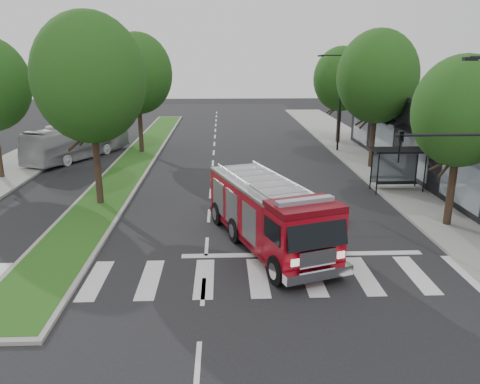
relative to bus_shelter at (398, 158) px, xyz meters
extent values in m
plane|color=black|center=(-11.20, -8.15, -2.04)|extent=(140.00, 140.00, 0.00)
cube|color=gray|center=(1.30, 1.85, -1.96)|extent=(5.00, 80.00, 0.15)
cube|color=gray|center=(-17.20, 9.85, -1.97)|extent=(3.00, 50.00, 0.14)
cube|color=#164E16|center=(-17.20, 9.85, -1.89)|extent=(2.60, 49.50, 0.02)
cube|color=black|center=(5.80, 1.85, 0.46)|extent=(8.00, 30.00, 5.00)
cylinder|color=black|center=(-1.40, -0.75, -0.79)|extent=(0.08, 0.08, 2.50)
cylinder|color=black|center=(1.40, -0.75, -0.79)|extent=(0.08, 0.08, 2.50)
cylinder|color=black|center=(-1.40, 0.45, -0.79)|extent=(0.08, 0.08, 2.50)
cylinder|color=black|center=(1.40, 0.45, -0.79)|extent=(0.08, 0.08, 2.50)
cube|color=black|center=(0.00, -0.15, 0.51)|extent=(3.20, 1.60, 0.12)
cube|color=#8C99A5|center=(0.00, 0.55, -0.74)|extent=(2.80, 0.04, 1.80)
cube|color=black|center=(0.00, -0.15, -1.49)|extent=(2.40, 0.40, 0.08)
cylinder|color=black|center=(0.30, -6.15, -0.17)|extent=(0.36, 0.36, 3.74)
ellipsoid|color=#103C10|center=(0.30, -6.15, 3.49)|extent=(4.40, 4.40, 5.06)
cylinder|color=black|center=(0.30, 5.85, 0.16)|extent=(0.36, 0.36, 4.40)
ellipsoid|color=#103C10|center=(0.30, 5.85, 4.46)|extent=(5.60, 5.60, 6.44)
cylinder|color=black|center=(0.30, 15.85, -0.06)|extent=(0.36, 0.36, 3.96)
ellipsoid|color=#103C10|center=(0.30, 15.85, 3.81)|extent=(5.00, 5.00, 5.75)
cylinder|color=black|center=(-17.20, -2.15, 0.27)|extent=(0.36, 0.36, 4.62)
ellipsoid|color=#103C10|center=(-17.20, -2.15, 4.79)|extent=(5.80, 5.80, 6.67)
cylinder|color=black|center=(-17.20, 11.85, 0.16)|extent=(0.36, 0.36, 4.40)
ellipsoid|color=#103C10|center=(-17.20, 11.85, 4.46)|extent=(5.60, 5.60, 6.44)
cube|color=black|center=(-2.50, -11.65, 5.81)|extent=(0.45, 0.20, 0.12)
cylinder|color=black|center=(-2.70, -11.65, 3.36)|extent=(4.00, 0.10, 0.10)
imported|color=black|center=(-4.50, -11.65, 2.96)|extent=(0.18, 0.22, 1.10)
cylinder|color=black|center=(-0.70, 11.85, 1.96)|extent=(0.16, 0.16, 8.00)
cylinder|color=black|center=(-1.60, 11.85, 5.86)|extent=(1.80, 0.10, 0.10)
cube|color=black|center=(-2.50, 11.85, 5.81)|extent=(0.45, 0.20, 0.12)
cube|color=#5F050D|center=(-8.55, -8.09, -1.53)|extent=(5.15, 8.89, 0.25)
cube|color=maroon|center=(-8.81, -7.32, -0.47)|extent=(4.50, 6.97, 2.03)
cube|color=maroon|center=(-7.53, -11.06, -0.47)|extent=(2.99, 2.55, 2.13)
cube|color=#B2B2B7|center=(-8.81, -7.32, 0.60)|extent=(4.50, 6.97, 0.12)
cylinder|color=#B2B2B7|center=(-9.68, -7.61, 0.80)|extent=(2.06, 5.80, 0.10)
cylinder|color=#B2B2B7|center=(-7.95, -7.02, 0.80)|extent=(2.06, 5.80, 0.10)
cube|color=silver|center=(-7.16, -12.17, -1.43)|extent=(2.61, 1.19, 0.36)
cube|color=#8C99A5|center=(-7.53, -11.06, 0.90)|extent=(2.23, 1.06, 0.18)
cylinder|color=black|center=(-8.54, -11.73, -1.48)|extent=(0.70, 1.17, 1.12)
cylinder|color=black|center=(-6.33, -10.97, -1.48)|extent=(0.70, 1.17, 1.12)
cylinder|color=black|center=(-9.92, -7.69, -1.48)|extent=(0.70, 1.17, 1.12)
cylinder|color=black|center=(-7.71, -6.94, -1.48)|extent=(0.70, 1.17, 1.12)
cylinder|color=black|center=(-10.70, -5.39, -1.48)|extent=(0.70, 1.17, 1.12)
cylinder|color=black|center=(-8.49, -4.64, -1.48)|extent=(0.70, 1.17, 1.12)
imported|color=#ADADB1|center=(-21.83, 10.19, -0.63)|extent=(6.36, 10.16, 2.81)
camera|label=1|loc=(-10.48, -26.92, 5.97)|focal=35.00mm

